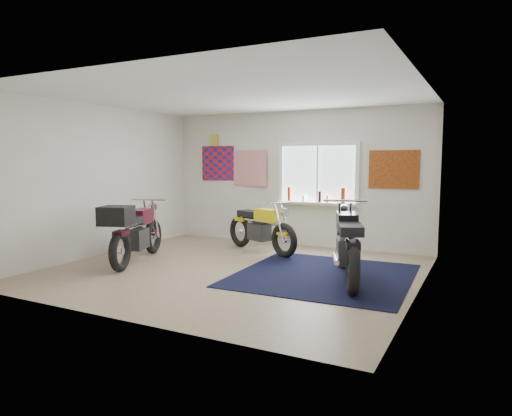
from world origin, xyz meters
The scene contains 10 objects.
ground centered at (0.00, 0.00, 0.00)m, with size 5.50×5.50×0.00m, color #9E896B.
room_shell centered at (0.00, 0.00, 1.64)m, with size 5.50×5.50×5.50m.
navy_rug centered at (1.37, 0.32, 0.01)m, with size 2.50×2.60×0.01m, color black.
window_assembly centered at (0.50, 2.47, 1.37)m, with size 1.66×0.17×1.26m.
oil_bottles centered at (0.60, 2.40, 1.03)m, with size 1.19×0.09×0.30m.
flag_display centered at (-1.90, 2.48, 2.15)m, with size 1.60×0.10×1.17m.
triumph_poster centered at (1.95, 2.48, 1.55)m, with size 0.90×0.03×0.70m, color #A54C14.
yellow_triumph centered at (-0.27, 1.50, 0.43)m, with size 1.81×0.92×0.97m.
black_chrome_bike centered at (1.75, 0.23, 0.49)m, with size 0.97×2.10×1.12m.
maroon_tourer centered at (-1.70, -0.36, 0.54)m, with size 1.01×2.01×1.04m.
Camera 1 is at (3.51, -6.08, 1.72)m, focal length 32.00 mm.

